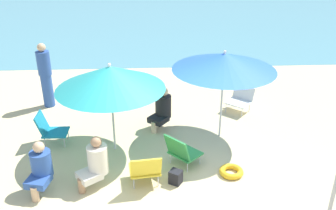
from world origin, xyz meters
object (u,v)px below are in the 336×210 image
person_b (162,108)px  beach_chair_a (240,99)px  beach_chair_c (50,128)px  swim_ring (231,171)px  umbrella_blue (224,62)px  beach_chair_d (145,169)px  beach_chair_b (181,151)px  beach_bag (176,177)px  umbrella_teal (110,78)px  person_c (40,167)px  person_d (95,162)px  person_a (45,75)px

person_b → beach_chair_a: bearing=150.6°
beach_chair_c → swim_ring: 3.70m
umbrella_blue → beach_chair_d: bearing=-134.4°
beach_chair_c → beach_chair_b: bearing=-19.6°
umbrella_blue → beach_bag: umbrella_blue is taller
beach_chair_c → umbrella_blue: bearing=2.7°
umbrella_teal → person_c: size_ratio=2.27×
beach_bag → swim_ring: bearing=11.6°
umbrella_blue → swim_ring: size_ratio=4.71×
umbrella_teal → swim_ring: bearing=-24.2°
beach_chair_a → beach_chair_b: size_ratio=1.02×
umbrella_blue → swim_ring: bearing=-91.2°
umbrella_blue → beach_chair_c: umbrella_blue is taller
umbrella_teal → beach_chair_b: 1.87m
umbrella_blue → beach_chair_d: (-1.56, -1.60, -1.33)m
person_b → person_d: person_b is taller
umbrella_teal → person_c: 1.97m
person_d → swim_ring: bearing=148.6°
umbrella_teal → person_a: bearing=130.1°
person_c → umbrella_teal: bearing=150.2°
beach_chair_a → beach_chair_b: bearing=6.1°
umbrella_blue → person_d: (-2.39, -1.56, -1.18)m
beach_chair_a → person_b: (-1.90, -0.75, 0.17)m
umbrella_teal → person_b: (0.97, 0.84, -1.05)m
umbrella_blue → person_d: size_ratio=2.18×
person_a → beach_chair_d: bearing=-13.4°
umbrella_teal → beach_chair_c: (-1.32, 0.29, -1.19)m
umbrella_teal → swim_ring: umbrella_teal is taller
person_a → person_c: bearing=-38.0°
beach_chair_a → beach_bag: 3.27m
beach_chair_b → person_c: 2.44m
person_a → person_c: (0.66, -3.33, -0.34)m
beach_chair_c → beach_bag: beach_chair_c is taller
beach_chair_a → person_d: bearing=-6.9°
umbrella_teal → beach_bag: size_ratio=8.27×
beach_chair_c → beach_chair_a: bearing=18.1°
swim_ring → person_c: bearing=-175.3°
umbrella_teal → umbrella_blue: size_ratio=1.00×
umbrella_blue → beach_bag: (-1.04, -1.57, -1.54)m
umbrella_teal → umbrella_blue: (2.18, 0.40, 0.13)m
beach_chair_c → person_b: size_ratio=0.70×
umbrella_teal → person_b: bearing=40.8°
umbrella_blue → beach_chair_a: umbrella_blue is taller
person_c → beach_bag: (2.24, 0.06, -0.34)m
beach_chair_b → umbrella_blue: bearing=6.5°
umbrella_teal → beach_chair_a: umbrella_teal is taller
person_b → beach_bag: (0.16, -2.01, -0.36)m
person_a → umbrella_teal: bearing=-9.2°
umbrella_teal → beach_chair_d: 1.80m
beach_chair_b → person_d: person_d is taller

